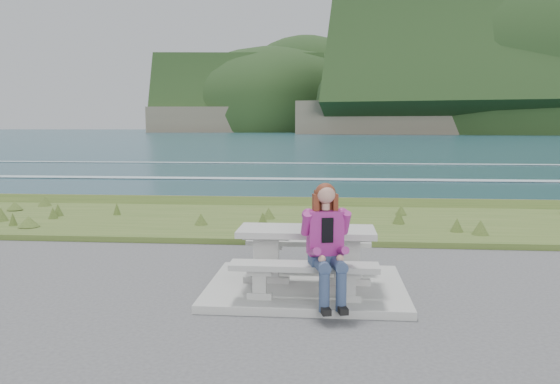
{
  "coord_description": "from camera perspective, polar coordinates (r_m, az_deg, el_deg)",
  "views": [
    {
      "loc": [
        0.29,
        -7.11,
        2.19
      ],
      "look_at": [
        -0.46,
        1.2,
        1.19
      ],
      "focal_mm": 35.0,
      "sensor_mm": 36.0,
      "label": 1
    }
  ],
  "objects": [
    {
      "name": "seated_woman",
      "position": [
        6.47,
        5.02,
        -7.16
      ],
      "size": [
        0.55,
        0.78,
        1.43
      ],
      "rotation": [
        0.0,
        0.0,
        0.23
      ],
      "color": "navy",
      "rests_on": "concrete_slab"
    },
    {
      "name": "bench_landward",
      "position": [
        6.65,
        2.51,
        -8.32
      ],
      "size": [
        1.8,
        0.35,
        0.45
      ],
      "color": "#A6A6A1",
      "rests_on": "concrete_slab"
    },
    {
      "name": "concrete_slab",
      "position": [
        7.43,
        2.75,
        -9.89
      ],
      "size": [
        2.6,
        2.1,
        0.1
      ],
      "primitive_type": "cube",
      "color": "#A6A6A1",
      "rests_on": "ground"
    },
    {
      "name": "picnic_table",
      "position": [
        7.28,
        2.78,
        -5.11
      ],
      "size": [
        1.8,
        0.75,
        0.75
      ],
      "color": "#A6A6A1",
      "rests_on": "concrete_slab"
    },
    {
      "name": "grass_verge",
      "position": [
        12.31,
        3.72,
        -3.42
      ],
      "size": [
        160.0,
        4.5,
        0.22
      ],
      "primitive_type": "cube",
      "color": "#36541F",
      "rests_on": "ground"
    },
    {
      "name": "shore_drop",
      "position": [
        15.18,
        3.99,
        -1.48
      ],
      "size": [
        160.0,
        0.8,
        2.2
      ],
      "primitive_type": "cube",
      "color": "#6B6050",
      "rests_on": "ground"
    },
    {
      "name": "bench_seaward",
      "position": [
        8.01,
        2.97,
        -5.71
      ],
      "size": [
        1.8,
        0.35,
        0.45
      ],
      "color": "#A6A6A1",
      "rests_on": "concrete_slab"
    },
    {
      "name": "ocean",
      "position": [
        32.45,
        4.58,
        -0.15
      ],
      "size": [
        1600.0,
        1600.0,
        0.09
      ],
      "color": "#1C414F",
      "rests_on": "ground"
    }
  ]
}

